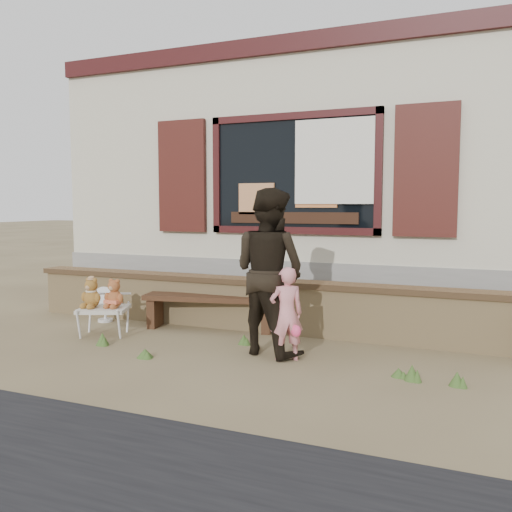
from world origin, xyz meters
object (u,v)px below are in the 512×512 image
at_px(folding_chair, 104,310).
at_px(teddy_bear_left, 92,292).
at_px(teddy_bear_right, 115,293).
at_px(adult, 269,272).
at_px(child, 286,314).
at_px(bench, 210,305).

bearing_deg(folding_chair, teddy_bear_left, -180.00).
xyz_separation_m(teddy_bear_right, adult, (2.05, -0.01, 0.36)).
xyz_separation_m(teddy_bear_right, child, (2.31, -0.19, -0.04)).
bearing_deg(folding_chair, bench, 14.16).
xyz_separation_m(teddy_bear_left, child, (2.57, -0.09, -0.05)).
relative_size(teddy_bear_left, adult, 0.21).
distance_m(folding_chair, adult, 2.25).
distance_m(teddy_bear_left, child, 2.57).
xyz_separation_m(bench, folding_chair, (-1.06, -0.80, -0.01)).
height_order(bench, folding_chair, bench).
height_order(bench, adult, adult).
bearing_deg(child, teddy_bear_left, -36.63).
xyz_separation_m(folding_chair, child, (2.44, -0.14, 0.17)).
bearing_deg(teddy_bear_right, teddy_bear_left, -180.00).
height_order(folding_chair, teddy_bear_right, teddy_bear_right).
bearing_deg(child, folding_chair, -38.00).
bearing_deg(child, teddy_bear_right, -39.51).
relative_size(teddy_bear_left, teddy_bear_right, 1.04).
relative_size(bench, teddy_bear_right, 4.89).
height_order(folding_chair, child, child).
relative_size(teddy_bear_right, child, 0.37).
bearing_deg(child, bench, -68.89).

